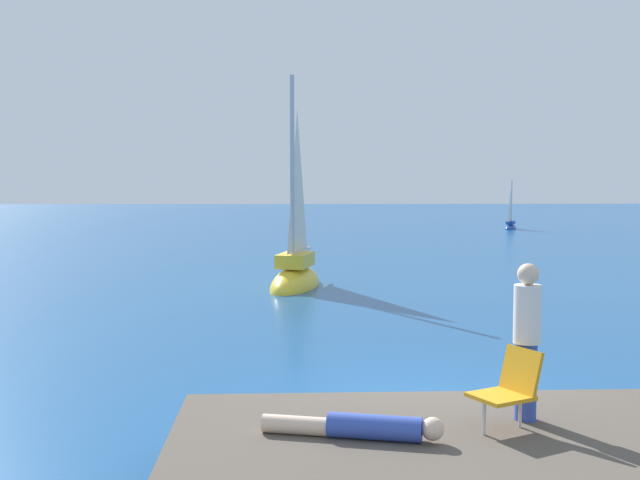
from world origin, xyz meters
The scene contains 9 objects.
ground_plane centered at (0.00, 0.00, 0.00)m, with size 160.00×160.00×0.00m, color navy.
shore_ledge centered at (-0.14, -3.50, 0.31)m, with size 5.60×3.36×0.61m, color brown.
boulder_seaward centered at (0.12, -1.90, 0.00)m, with size 1.26×1.01×0.69m, color brown.
boulder_inland centered at (0.74, -1.71, 0.00)m, with size 0.88×0.70×0.48m, color #494F45.
sailboat_near centered at (-1.65, 11.27, 0.35)m, with size 1.96×3.58×6.47m.
sailboat_far centered at (11.30, 35.60, 0.18)m, with size 1.30×1.77×3.23m.
person_sunbather centered at (-1.09, -3.44, 0.73)m, with size 1.73×0.59×0.25m.
person_standing centered at (0.66, -2.91, 1.48)m, with size 0.28×0.28×1.62m.
beach_chair centered at (0.41, -3.22, 1.05)m, with size 0.75×0.70×0.80m.
Camera 1 is at (-1.73, -10.74, 3.11)m, focal length 44.05 mm.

